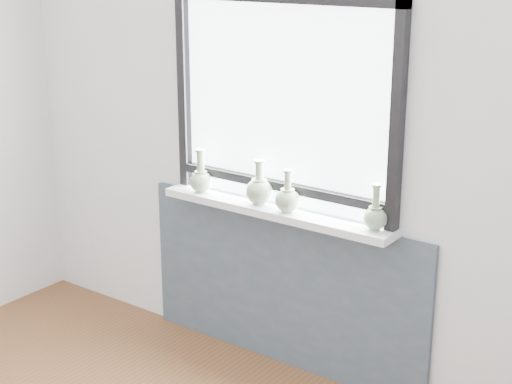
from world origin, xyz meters
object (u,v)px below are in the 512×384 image
Objects in this scene: windowsill at (275,211)px; vase_c at (288,199)px; vase_a at (201,179)px; vase_b at (259,189)px; vase_d at (375,216)px.

windowsill is 6.15× the size of vase_c.
vase_c is at bearing -0.30° from vase_a.
vase_b is (-0.10, -0.00, 0.10)m from windowsill.
vase_b is 0.66m from vase_d.
vase_c is (0.56, -0.00, -0.00)m from vase_a.
vase_a is 0.37m from vase_b.
vase_a is 0.56m from vase_c.
vase_b is 1.07× the size of vase_c.
vase_a reaches higher than windowsill.
vase_c is at bearing -176.50° from vase_d.
vase_d is (0.47, 0.03, -0.00)m from vase_c.
vase_d is (1.03, 0.03, -0.00)m from vase_a.
vase_c is (0.09, -0.02, 0.09)m from windowsill.
vase_a is 1.03m from vase_d.
vase_a is 1.09× the size of vase_c.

